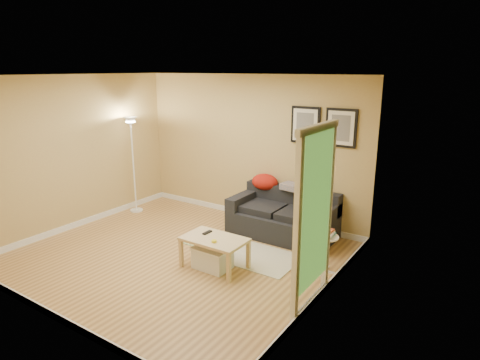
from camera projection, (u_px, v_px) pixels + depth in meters
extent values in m
plane|color=tan|center=(178.00, 255.00, 6.17)|extent=(4.50, 4.50, 0.00)
plane|color=white|center=(170.00, 75.00, 5.49)|extent=(4.50, 4.50, 0.00)
plane|color=tan|center=(250.00, 148.00, 7.44)|extent=(4.50, 0.00, 4.50)
plane|color=tan|center=(41.00, 209.00, 4.22)|extent=(4.50, 0.00, 4.50)
plane|color=tan|center=(75.00, 153.00, 7.03)|extent=(0.00, 4.00, 4.00)
plane|color=tan|center=(324.00, 197.00, 4.63)|extent=(0.00, 4.00, 4.00)
cube|color=white|center=(249.00, 214.00, 7.76)|extent=(4.50, 0.02, 0.10)
cube|color=white|center=(56.00, 316.00, 4.56)|extent=(4.50, 0.02, 0.10)
cube|color=white|center=(83.00, 222.00, 7.35)|extent=(0.02, 4.00, 0.10)
cube|color=white|center=(318.00, 296.00, 4.96)|extent=(0.02, 4.00, 0.10)
cube|color=beige|center=(255.00, 256.00, 6.11)|extent=(1.25, 0.85, 0.01)
cube|color=#668C4C|center=(210.00, 243.00, 6.58)|extent=(0.70, 0.50, 0.01)
cube|color=black|center=(207.00, 232.00, 5.84)|extent=(0.06, 0.16, 0.02)
cylinder|color=yellow|center=(214.00, 241.00, 5.53)|extent=(0.07, 0.07, 0.03)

